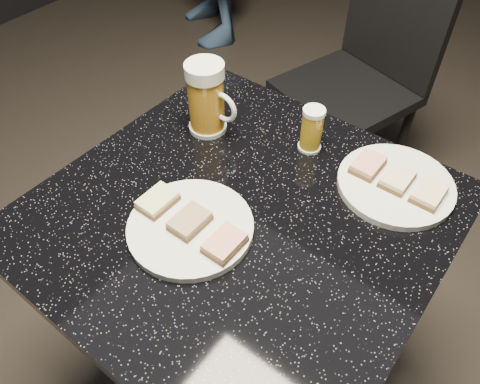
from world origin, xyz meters
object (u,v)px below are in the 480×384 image
object	(u,v)px
plate_large	(191,227)
table	(240,282)
beer_mug	(207,98)
plate_small	(395,185)
chair	(362,74)
beer_tumbler	(312,129)

from	to	relation	value
plate_large	table	size ratio (longest dim) A/B	0.30
beer_mug	table	bearing A→B (deg)	-36.16
plate_small	chair	world-z (taller)	chair
table	plate_small	bearing A→B (deg)	49.18
plate_large	beer_tumbler	xyz separation A→B (m)	(0.05, 0.32, 0.04)
beer_tumbler	beer_mug	bearing A→B (deg)	-158.60
plate_small	beer_tumbler	world-z (taller)	beer_tumbler
plate_small	beer_mug	distance (m)	0.41
table	beer_tumbler	world-z (taller)	beer_tumbler
beer_tumbler	plate_large	bearing A→B (deg)	-98.81
plate_small	beer_tumbler	bearing A→B (deg)	-179.04
beer_mug	chair	distance (m)	0.85
plate_small	beer_mug	xyz separation A→B (m)	(-0.40, -0.08, 0.07)
plate_small	plate_large	bearing A→B (deg)	-127.02
beer_mug	chair	xyz separation A→B (m)	(0.02, 0.78, -0.33)
table	chair	world-z (taller)	chair
table	beer_mug	xyz separation A→B (m)	(-0.20, 0.15, 0.32)
plate_large	chair	world-z (taller)	chair
plate_large	chair	size ratio (longest dim) A/B	0.26
chair	plate_large	bearing A→B (deg)	-82.04
chair	beer_tumbler	bearing A→B (deg)	-74.71
table	beer_tumbler	distance (m)	0.37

